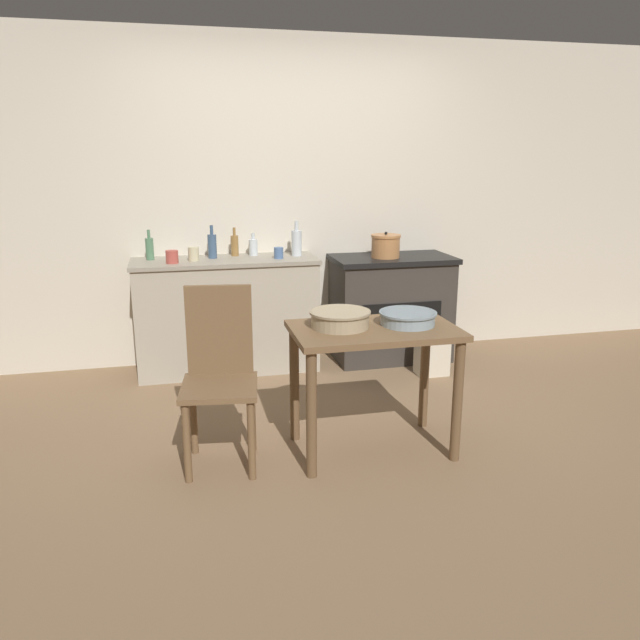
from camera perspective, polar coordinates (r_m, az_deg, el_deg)
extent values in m
plane|color=#896B4C|center=(3.92, 1.73, -10.01)|extent=(14.00, 14.00, 0.00)
cube|color=beige|center=(5.12, -2.81, 10.70)|extent=(8.00, 0.07, 2.55)
cube|color=#B2A893|center=(4.91, -8.48, 0.30)|extent=(1.37, 0.49, 0.85)
cube|color=gray|center=(4.82, -8.68, 5.37)|extent=(1.40, 0.52, 0.03)
cube|color=#38332D|center=(5.17, 6.46, 0.91)|extent=(0.93, 0.53, 0.81)
cube|color=black|center=(5.08, 6.60, 5.58)|extent=(0.97, 0.57, 0.04)
cube|color=black|center=(4.94, 7.49, -0.38)|extent=(0.65, 0.01, 0.34)
cube|color=brown|center=(3.45, 5.00, -0.97)|extent=(0.91, 0.56, 0.03)
cylinder|color=brown|center=(3.26, -0.79, -8.72)|extent=(0.06, 0.06, 0.70)
cylinder|color=brown|center=(3.51, 12.45, -7.29)|extent=(0.06, 0.06, 0.70)
cylinder|color=brown|center=(3.68, -2.35, -5.88)|extent=(0.06, 0.06, 0.70)
cylinder|color=brown|center=(3.90, 9.54, -4.83)|extent=(0.06, 0.06, 0.70)
cube|color=brown|center=(3.37, -9.19, -6.11)|extent=(0.45, 0.45, 0.03)
cube|color=brown|center=(3.46, -9.19, -0.90)|extent=(0.36, 0.08, 0.50)
cylinder|color=brown|center=(3.33, -12.08, -10.95)|extent=(0.04, 0.04, 0.44)
cylinder|color=brown|center=(3.31, -6.29, -10.88)|extent=(0.04, 0.04, 0.44)
cylinder|color=brown|center=(3.63, -11.51, -8.68)|extent=(0.04, 0.04, 0.44)
cylinder|color=brown|center=(3.61, -6.23, -8.60)|extent=(0.04, 0.04, 0.44)
cube|color=beige|center=(4.87, 10.22, -2.86)|extent=(0.24, 0.17, 0.36)
cylinder|color=#B77A47|center=(5.00, 6.02, 6.62)|extent=(0.22, 0.22, 0.16)
cylinder|color=#B77A47|center=(4.99, 6.05, 7.65)|extent=(0.24, 0.24, 0.02)
sphere|color=black|center=(4.99, 6.05, 7.91)|extent=(0.02, 0.02, 0.02)
cylinder|color=tan|center=(3.43, 1.84, 0.08)|extent=(0.32, 0.32, 0.09)
cylinder|color=tan|center=(3.42, 1.85, 0.73)|extent=(0.34, 0.34, 0.01)
cylinder|color=#93A8B2|center=(3.51, 8.02, 0.17)|extent=(0.30, 0.30, 0.07)
cylinder|color=#8597A0|center=(3.50, 8.04, 0.66)|extent=(0.32, 0.32, 0.01)
cylinder|color=#517F5B|center=(4.88, -15.31, 6.28)|extent=(0.06, 0.06, 0.16)
cylinder|color=#517F5B|center=(4.86, -15.40, 7.60)|extent=(0.02, 0.02, 0.06)
cylinder|color=silver|center=(4.94, -6.12, 6.62)|extent=(0.07, 0.07, 0.13)
cylinder|color=silver|center=(4.93, -6.15, 7.63)|extent=(0.03, 0.03, 0.05)
cylinder|color=olive|center=(4.94, -7.80, 6.75)|extent=(0.06, 0.06, 0.16)
cylinder|color=olive|center=(4.92, -7.85, 8.02)|extent=(0.02, 0.02, 0.06)
cylinder|color=#3D5675|center=(4.85, -9.82, 6.65)|extent=(0.07, 0.07, 0.18)
cylinder|color=#3D5675|center=(4.83, -9.89, 8.12)|extent=(0.03, 0.03, 0.07)
cylinder|color=silver|center=(4.90, -2.15, 7.03)|extent=(0.08, 0.08, 0.20)
cylinder|color=silver|center=(4.88, -2.16, 8.61)|extent=(0.03, 0.03, 0.08)
cylinder|color=#4C6B99|center=(4.78, -3.80, 6.14)|extent=(0.07, 0.07, 0.09)
cylinder|color=beige|center=(4.76, -11.49, 5.93)|extent=(0.08, 0.08, 0.10)
cylinder|color=#B74C42|center=(4.69, -13.38, 5.64)|extent=(0.09, 0.09, 0.09)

